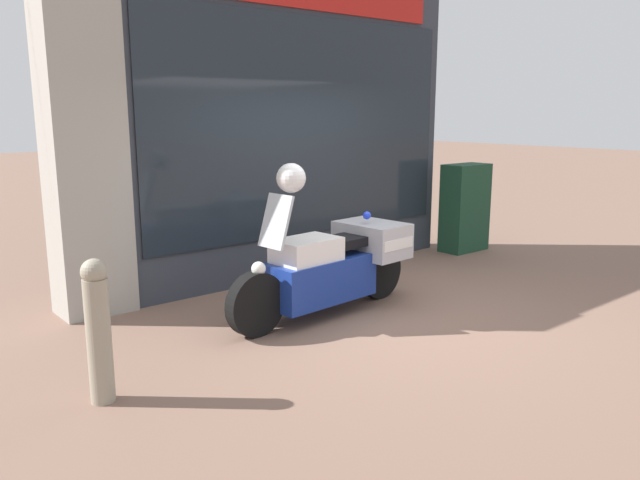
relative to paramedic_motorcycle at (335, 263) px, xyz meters
The scene contains 7 objects.
ground_plane 0.79m from the paramedic_motorcycle, 40.19° to the right, with size 60.00×60.00×0.00m, color #7A5B4C.
shop_building 2.10m from the paramedic_motorcycle, 86.78° to the left, with size 5.59×0.55×3.71m.
window_display 1.81m from the paramedic_motorcycle, 65.78° to the left, with size 4.39×0.30×1.98m.
paramedic_motorcycle is the anchor object (origin of this frame).
utility_cabinet 3.62m from the paramedic_motorcycle, 15.65° to the left, with size 0.75×0.40×1.33m, color #193D28.
white_helmet 1.13m from the paramedic_motorcycle, behind, with size 0.29×0.29×0.29m, color white.
street_bollard 2.77m from the paramedic_motorcycle, 169.59° to the right, with size 0.19×0.19×1.09m.
Camera 1 is at (-4.67, -4.46, 2.12)m, focal length 35.00 mm.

